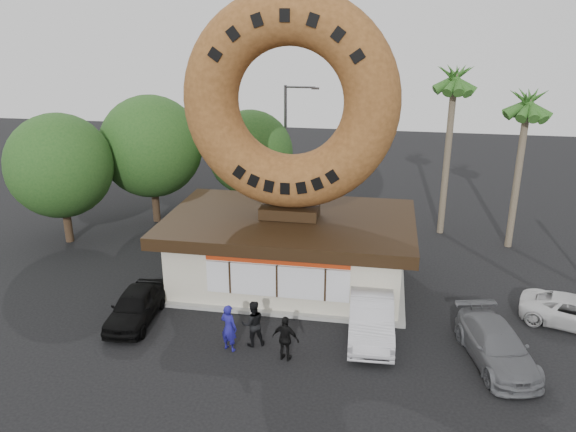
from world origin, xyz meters
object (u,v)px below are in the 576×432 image
(street_lamp, at_px, (288,143))
(car_silver, at_px, (371,316))
(donut_shop, at_px, (290,248))
(person_right, at_px, (286,339))
(person_center, at_px, (253,323))
(car_black, at_px, (135,306))
(giant_donut, at_px, (290,102))
(person_left, at_px, (229,328))
(car_grey, at_px, (497,345))

(street_lamp, distance_m, car_silver, 15.50)
(donut_shop, xyz_separation_m, person_right, (0.93, -6.22, -0.89))
(person_center, relative_size, car_silver, 0.38)
(street_lamp, xyz_separation_m, car_black, (-3.76, -14.57, -3.80))
(giant_donut, relative_size, car_black, 2.31)
(giant_donut, distance_m, person_center, 9.31)
(donut_shop, xyz_separation_m, giant_donut, (0.00, 0.02, 6.67))
(giant_donut, bearing_deg, car_silver, -44.93)
(person_left, bearing_deg, donut_shop, -81.02)
(person_left, height_order, car_black, person_left)
(person_center, bearing_deg, car_silver, 174.89)
(donut_shop, height_order, car_grey, donut_shop)
(car_black, bearing_deg, person_right, -18.33)
(giant_donut, xyz_separation_m, street_lamp, (-1.86, 10.00, -3.95))
(person_left, xyz_separation_m, person_right, (2.20, -0.28, -0.06))
(giant_donut, height_order, street_lamp, giant_donut)
(giant_donut, bearing_deg, person_right, -81.48)
(donut_shop, relative_size, person_center, 6.13)
(donut_shop, bearing_deg, giant_donut, 90.00)
(car_black, relative_size, car_silver, 0.83)
(donut_shop, xyz_separation_m, street_lamp, (-1.86, 10.02, 2.72))
(donut_shop, distance_m, car_grey, 9.89)
(person_left, height_order, car_grey, person_left)
(car_black, bearing_deg, giant_donut, 35.07)
(car_grey, bearing_deg, donut_shop, 135.85)
(person_center, distance_m, car_grey, 8.91)
(car_black, bearing_deg, person_left, -21.68)
(car_silver, bearing_deg, car_grey, -16.62)
(person_left, bearing_deg, person_right, -166.33)
(person_left, relative_size, person_center, 1.02)
(person_left, xyz_separation_m, car_silver, (5.18, 2.04, -0.13))
(person_left, xyz_separation_m, car_black, (-4.35, 1.38, -0.25))
(street_lamp, bearing_deg, donut_shop, -79.50)
(street_lamp, distance_m, person_right, 16.86)
(giant_donut, bearing_deg, donut_shop, -90.00)
(person_center, distance_m, car_black, 5.24)
(person_right, xyz_separation_m, car_silver, (2.98, 2.33, -0.07))
(person_right, bearing_deg, person_center, -15.49)
(person_left, relative_size, car_black, 0.46)
(street_lamp, distance_m, car_black, 15.52)
(giant_donut, xyz_separation_m, person_right, (0.93, -6.23, -7.56))
(donut_shop, bearing_deg, person_left, -102.05)
(person_center, bearing_deg, street_lamp, -109.62)
(person_left, relative_size, car_grey, 0.40)
(person_center, height_order, person_right, person_center)
(street_lamp, height_order, person_left, street_lamp)
(person_left, xyz_separation_m, car_grey, (9.71, 0.90, -0.26))
(donut_shop, distance_m, person_right, 6.35)
(street_lamp, height_order, person_right, street_lamp)
(person_left, bearing_deg, street_lamp, -66.86)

